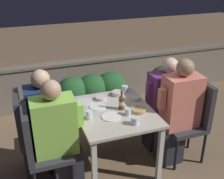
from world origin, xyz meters
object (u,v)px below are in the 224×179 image
Objects in this scene: chair_right_near at (192,114)px; person_purple_stripe at (164,104)px; person_coral_top at (177,113)px; beer_bottle at (121,102)px; potted_plant at (163,85)px; chair_left_far at (29,128)px; chair_right_far at (179,102)px; chair_left_near at (38,144)px; person_green_blouse at (59,137)px; person_navy_jumper at (49,122)px.

person_purple_stripe is at bearing 122.84° from chair_right_near.
beer_bottle is at bearing 165.04° from person_coral_top.
potted_plant is at bearing 78.94° from chair_right_near.
chair_left_far is 1.61m from person_purple_stripe.
chair_right_near is at bearing -101.06° from potted_plant.
chair_left_far is 1.00× the size of chair_right_far.
chair_left_near is 1.00× the size of chair_right_far.
chair_left_far is at bearing 129.74° from person_green_blouse.
chair_left_near reaches higher than beer_bottle.
chair_left_near and chair_right_near have the same top height.
person_coral_top is (-0.21, 0.00, 0.06)m from chair_right_near.
chair_right_near is 1.00× the size of chair_right_far.
chair_right_near is at bearing -0.12° from person_green_blouse.
person_purple_stripe is at bearing 12.77° from person_green_blouse.
chair_left_near is 1.27× the size of potted_plant.
person_green_blouse is 1.33m from person_coral_top.
chair_right_near and chair_right_far have the same top height.
person_green_blouse is 1.26× the size of chair_right_far.
chair_left_near is at bearing -180.00° from person_green_blouse.
chair_left_far is (-0.06, 0.32, 0.00)m from chair_left_near.
person_green_blouse is (0.21, 0.00, 0.04)m from chair_left_near.
person_coral_top reaches higher than chair_left_far.
beer_bottle reaches higher than potted_plant.
chair_left_near is 0.83× the size of person_purple_stripe.
person_navy_jumper reaches higher than person_purple_stripe.
chair_left_far reaches higher than beer_bottle.
person_navy_jumper is 0.81m from beer_bottle.
beer_bottle is at bearing -9.16° from chair_left_far.
person_green_blouse reaches higher than chair_left_far.
person_navy_jumper is 5.36× the size of beer_bottle.
person_green_blouse reaches higher than person_navy_jumper.
chair_left_near is 0.77× the size of person_coral_top.
chair_left_far and chair_right_far have the same top height.
chair_right_far is at bearing 54.73° from person_coral_top.
chair_left_near is at bearing 179.89° from chair_right_near.
person_navy_jumper is 0.96× the size of person_coral_top.
chair_right_far is 0.78m from potted_plant.
chair_left_near reaches higher than potted_plant.
person_purple_stripe is (1.40, -0.02, -0.03)m from person_navy_jumper.
person_green_blouse is at bearing -168.91° from chair_right_far.
potted_plant is at bearing 68.65° from person_coral_top.
beer_bottle is 0.29× the size of potted_plant.
chair_left_near and chair_left_far have the same top height.
chair_right_far is 4.30× the size of beer_bottle.
chair_right_far is (1.82, -0.02, 0.00)m from chair_left_far.
chair_right_near is 0.22m from person_coral_top.
person_navy_jumper is at bearing 179.36° from person_purple_stripe.
person_purple_stripe is 0.86m from potted_plant.
person_coral_top is 1.07× the size of person_purple_stripe.
chair_right_far is at bearing 11.09° from person_green_blouse.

